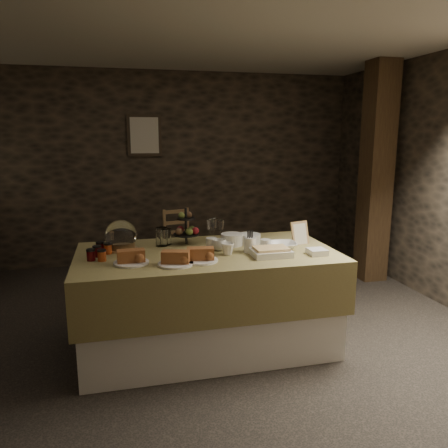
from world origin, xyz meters
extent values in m
cube|color=black|center=(0.00, 0.00, 0.00)|extent=(5.50, 5.00, 0.01)
cube|color=black|center=(0.00, 2.50, 1.30)|extent=(5.50, 0.02, 2.60)
cube|color=black|center=(0.00, -2.50, 1.30)|extent=(5.50, 0.02, 2.60)
cube|color=beige|center=(0.00, 0.00, 2.60)|extent=(5.50, 5.00, 0.01)
cube|color=silver|center=(0.16, -0.18, 0.39)|extent=(2.01, 1.03, 0.78)
cube|color=olive|center=(0.16, -0.18, 0.61)|extent=(2.08, 1.11, 0.42)
cube|color=olive|center=(0.23, 1.88, 0.20)|extent=(0.46, 0.45, 0.05)
cube|color=olive|center=(0.23, 2.03, 0.63)|extent=(0.36, 0.12, 0.36)
cube|color=black|center=(2.49, 1.10, 1.30)|extent=(0.30, 0.30, 2.60)
cube|color=#32271B|center=(-0.15, 2.47, 1.75)|extent=(0.45, 0.03, 0.55)
cube|color=beige|center=(-0.15, 2.45, 1.75)|extent=(0.37, 0.01, 0.47)
cylinder|color=silver|center=(0.41, -0.02, 0.87)|extent=(0.19, 0.19, 0.10)
cylinder|color=silver|center=(0.57, 0.00, 0.87)|extent=(0.20, 0.20, 0.08)
cylinder|color=silver|center=(0.50, -0.28, 0.88)|extent=(0.10, 0.10, 0.12)
imported|color=silver|center=(0.27, -0.17, 0.87)|extent=(0.12, 0.12, 0.09)
imported|color=silver|center=(0.31, -0.31, 0.87)|extent=(0.13, 0.13, 0.09)
cylinder|color=silver|center=(0.21, -0.11, 0.87)|extent=(0.09, 0.09, 0.09)
cylinder|color=silver|center=(0.64, -0.25, 0.87)|extent=(0.08, 0.08, 0.09)
imported|color=silver|center=(0.79, -0.25, 0.85)|extent=(0.26, 0.26, 0.06)
cylinder|color=olive|center=(-0.51, 0.04, 0.83)|extent=(0.26, 0.26, 0.01)
cylinder|color=brown|center=(-0.51, 0.04, 0.87)|extent=(0.22, 0.22, 0.07)
sphere|color=white|center=(-0.51, 0.04, 0.94)|extent=(0.26, 0.26, 0.26)
cylinder|color=black|center=(0.04, 0.12, 0.98)|extent=(0.02, 0.02, 0.32)
cylinder|color=black|center=(0.04, 0.12, 0.91)|extent=(0.22, 0.22, 0.01)
cylinder|color=black|center=(0.04, 0.12, 1.05)|extent=(0.16, 0.16, 0.01)
sphere|color=olive|center=(0.10, 0.15, 0.94)|extent=(0.07, 0.07, 0.07)
sphere|color=maroon|center=(-0.01, 0.16, 0.94)|extent=(0.07, 0.07, 0.07)
sphere|color=olive|center=(0.06, 0.06, 0.94)|extent=(0.07, 0.07, 0.07)
sphere|color=brown|center=(-0.03, 0.09, 0.94)|extent=(0.07, 0.07, 0.07)
sphere|color=maroon|center=(0.11, 0.08, 0.94)|extent=(0.07, 0.07, 0.07)
cylinder|color=silver|center=(-0.45, -0.38, 0.83)|extent=(0.26, 0.26, 0.01)
cube|color=brown|center=(-0.45, -0.38, 0.88)|extent=(0.20, 0.10, 0.09)
cylinder|color=silver|center=(-0.13, -0.49, 0.83)|extent=(0.26, 0.26, 0.01)
cube|color=brown|center=(-0.13, -0.49, 0.88)|extent=(0.22, 0.14, 0.09)
cylinder|color=silver|center=(0.06, -0.44, 0.83)|extent=(0.26, 0.26, 0.01)
cube|color=brown|center=(0.06, -0.44, 0.88)|extent=(0.21, 0.12, 0.09)
cylinder|color=#4C090D|center=(-0.70, -0.13, 0.86)|extent=(0.06, 0.06, 0.07)
cylinder|color=#C04B1D|center=(-0.66, -0.26, 0.86)|extent=(0.06, 0.06, 0.07)
cylinder|color=#4C090D|center=(-0.74, -0.23, 0.86)|extent=(0.06, 0.06, 0.07)
cylinder|color=#C04B1D|center=(-0.62, -0.06, 0.86)|extent=(0.06, 0.06, 0.07)
cylinder|color=#4C090D|center=(-0.68, 0.00, 0.86)|extent=(0.06, 0.06, 0.07)
cube|color=silver|center=(0.63, -0.43, 0.85)|extent=(0.30, 0.22, 0.05)
cube|color=#E4BC79|center=(0.63, -0.43, 0.88)|extent=(0.26, 0.18, 0.02)
cube|color=silver|center=(0.99, -0.47, 0.85)|extent=(0.14, 0.14, 0.04)
cube|color=olive|center=(1.00, -0.12, 0.91)|extent=(0.18, 0.11, 0.22)
cylinder|color=white|center=(-0.17, 0.09, 0.90)|extent=(0.10, 0.10, 0.16)
cylinder|color=white|center=(-0.13, 0.12, 0.89)|extent=(0.09, 0.09, 0.14)
camera|label=1|loc=(-0.50, -3.55, 1.76)|focal=35.00mm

